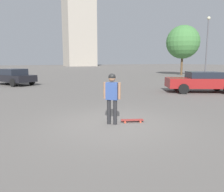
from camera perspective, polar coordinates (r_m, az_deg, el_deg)
name	(u,v)px	position (r m, az deg, el deg)	size (l,w,h in m)	color
ground_plane	(112,124)	(7.37, 0.00, -7.34)	(220.00, 220.00, 0.00)	slate
person	(112,94)	(7.14, 0.00, 0.65)	(0.45, 0.43, 1.69)	#262628
skateboard	(132,120)	(7.61, 5.29, -6.31)	(0.81, 0.49, 0.08)	#A5332D
car_parked_near	(202,81)	(15.85, 22.42, 3.56)	(4.84, 3.84, 1.38)	maroon
car_parked_far	(13,77)	(21.08, -24.41, 4.66)	(3.66, 4.70, 1.41)	black
building_block_distant	(79,30)	(90.24, -8.52, 16.73)	(11.42, 8.58, 28.26)	#B2A899
tree_distant	(183,42)	(34.16, 18.02, 13.24)	(4.78, 4.78, 7.18)	brown
lamp_post	(207,45)	(21.20, 23.55, 12.00)	(0.28, 0.28, 5.85)	#59595E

